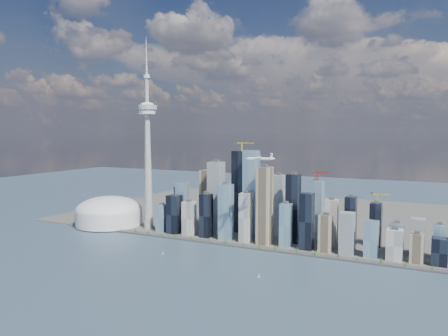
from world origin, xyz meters
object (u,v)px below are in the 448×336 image
at_px(sailboat_west, 163,253).
at_px(airplane, 260,158).
at_px(sailboat_east, 259,276).
at_px(dome_stadium, 109,213).
at_px(needle_tower, 148,149).

bearing_deg(sailboat_west, airplane, 23.44).
bearing_deg(sailboat_east, dome_stadium, 152.18).
distance_m(dome_stadium, airplane, 572.90).
bearing_deg(sailboat_west, needle_tower, 131.82).
bearing_deg(needle_tower, airplane, -15.61).
relative_size(needle_tower, sailboat_west, 56.69).
bearing_deg(sailboat_west, dome_stadium, 148.53).
bearing_deg(dome_stadium, sailboat_east, -22.47).
distance_m(needle_tower, airplane, 407.94).
xyz_separation_m(dome_stadium, airplane, (532.75, -99.74, 185.57)).
xyz_separation_m(needle_tower, airplane, (392.75, -109.74, -10.83)).
height_order(airplane, sailboat_east, airplane).
bearing_deg(dome_stadium, sailboat_west, -30.44).
xyz_separation_m(sailboat_west, sailboat_east, (260.01, -50.45, -0.21)).
height_order(dome_stadium, sailboat_east, dome_stadium).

